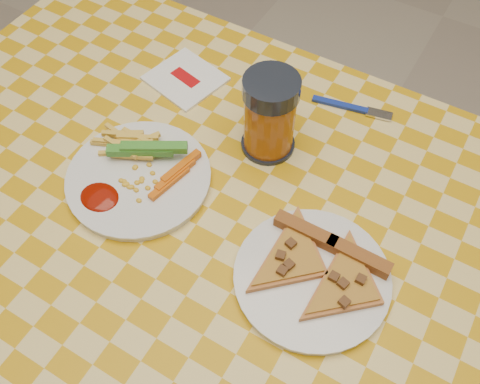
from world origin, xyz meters
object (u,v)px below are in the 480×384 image
at_px(plate_right, 312,278).
at_px(plate_left, 139,179).
at_px(drink_glass, 270,116).
at_px(table, 226,262).

bearing_deg(plate_right, plate_left, 176.70).
height_order(plate_left, plate_right, same).
bearing_deg(drink_glass, plate_right, -47.42).
distance_m(table, drink_glass, 0.24).
bearing_deg(plate_right, drink_glass, 132.58).
height_order(plate_left, drink_glass, drink_glass).
bearing_deg(plate_left, drink_glass, 50.11).
distance_m(table, plate_right, 0.16).
bearing_deg(plate_left, table, -7.48).
xyz_separation_m(plate_left, drink_glass, (0.14, 0.17, 0.07)).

